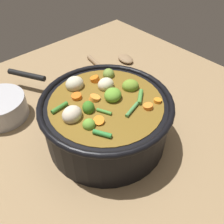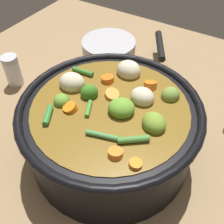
{
  "view_description": "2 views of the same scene",
  "coord_description": "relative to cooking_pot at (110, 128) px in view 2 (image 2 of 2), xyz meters",
  "views": [
    {
      "loc": [
        0.33,
        -0.28,
        0.5
      ],
      "look_at": [
        0.02,
        0.0,
        0.1
      ],
      "focal_mm": 39.15,
      "sensor_mm": 36.0,
      "label": 1
    },
    {
      "loc": [
        0.28,
        0.17,
        0.45
      ],
      "look_at": [
        0.0,
        0.01,
        0.12
      ],
      "focal_mm": 43.61,
      "sensor_mm": 36.0,
      "label": 2
    }
  ],
  "objects": [
    {
      "name": "ground_plane",
      "position": [
        0.0,
        0.0,
        -0.07
      ],
      "size": [
        1.1,
        1.1,
        0.0
      ],
      "primitive_type": "plane",
      "color": "#8C704C"
    },
    {
      "name": "cooking_pot",
      "position": [
        0.0,
        0.0,
        0.0
      ],
      "size": [
        0.32,
        0.32,
        0.15
      ],
      "color": "black",
      "rests_on": "ground_plane"
    },
    {
      "name": "salt_shaker",
      "position": [
        -0.06,
        -0.32,
        -0.03
      ],
      "size": [
        0.04,
        0.04,
        0.08
      ],
      "color": "silver",
      "rests_on": "ground_plane"
    },
    {
      "name": "small_saucepan",
      "position": [
        -0.27,
        -0.16,
        -0.04
      ],
      "size": [
        0.2,
        0.23,
        0.06
      ],
      "color": "#ADADB2",
      "rests_on": "ground_plane"
    }
  ]
}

